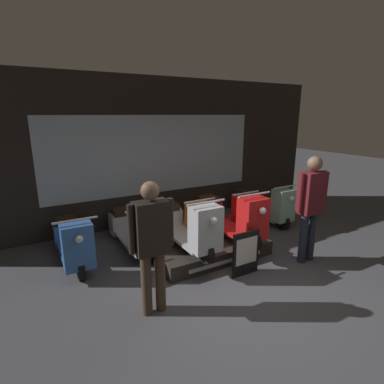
# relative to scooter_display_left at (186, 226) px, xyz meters

# --- Properties ---
(ground_plane) EXTENTS (30.00, 30.00, 0.00)m
(ground_plane) POSITION_rel_scooter_display_left_xyz_m (0.36, -1.23, -0.63)
(ground_plane) COLOR #4C4C51
(shop_wall_back) EXTENTS (8.78, 0.09, 3.20)m
(shop_wall_back) POSITION_rel_scooter_display_left_xyz_m (0.36, 2.06, 0.97)
(shop_wall_back) COLOR #28231E
(shop_wall_back) RESTS_ON ground_plane
(display_platform) EXTENTS (1.99, 1.21, 0.25)m
(display_platform) POSITION_rel_scooter_display_left_xyz_m (0.45, 0.05, -0.50)
(display_platform) COLOR #2D2823
(display_platform) RESTS_ON ground_plane
(scooter_display_left) EXTENTS (0.62, 1.80, 0.96)m
(scooter_display_left) POSITION_rel_scooter_display_left_xyz_m (0.00, 0.00, 0.00)
(scooter_display_left) COLOR black
(scooter_display_left) RESTS_ON display_platform
(scooter_display_right) EXTENTS (0.62, 1.80, 0.96)m
(scooter_display_right) POSITION_rel_scooter_display_left_xyz_m (0.90, 0.00, 0.00)
(scooter_display_right) COLOR black
(scooter_display_right) RESTS_ON display_platform
(scooter_backrow_0) EXTENTS (0.62, 1.80, 0.96)m
(scooter_backrow_0) POSITION_rel_scooter_display_left_xyz_m (-1.66, 0.88, -0.25)
(scooter_backrow_0) COLOR black
(scooter_backrow_0) RESTS_ON ground_plane
(scooter_backrow_1) EXTENTS (0.62, 1.80, 0.96)m
(scooter_backrow_1) POSITION_rel_scooter_display_left_xyz_m (-0.62, 0.88, -0.25)
(scooter_backrow_1) COLOR black
(scooter_backrow_1) RESTS_ON ground_plane
(scooter_backrow_2) EXTENTS (0.62, 1.80, 0.96)m
(scooter_backrow_2) POSITION_rel_scooter_display_left_xyz_m (0.42, 0.88, -0.25)
(scooter_backrow_2) COLOR black
(scooter_backrow_2) RESTS_ON ground_plane
(scooter_backrow_3) EXTENTS (0.62, 1.80, 0.96)m
(scooter_backrow_3) POSITION_rel_scooter_display_left_xyz_m (1.46, 0.88, -0.25)
(scooter_backrow_3) COLOR black
(scooter_backrow_3) RESTS_ON ground_plane
(scooter_backrow_4) EXTENTS (0.62, 1.80, 0.96)m
(scooter_backrow_4) POSITION_rel_scooter_display_left_xyz_m (2.50, 0.88, -0.25)
(scooter_backrow_4) COLOR black
(scooter_backrow_4) RESTS_ON ground_plane
(person_left_browsing) EXTENTS (0.57, 0.23, 1.68)m
(person_left_browsing) POSITION_rel_scooter_display_left_xyz_m (-0.99, -1.00, 0.36)
(person_left_browsing) COLOR #473828
(person_left_browsing) RESTS_ON ground_plane
(person_right_browsing) EXTENTS (0.59, 0.24, 1.78)m
(person_right_browsing) POSITION_rel_scooter_display_left_xyz_m (1.77, -1.00, 0.44)
(person_right_browsing) COLOR #232838
(person_right_browsing) RESTS_ON ground_plane
(price_sign_board) EXTENTS (0.48, 0.04, 0.71)m
(price_sign_board) POSITION_rel_scooter_display_left_xyz_m (0.58, -0.86, -0.27)
(price_sign_board) COLOR black
(price_sign_board) RESTS_ON ground_plane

